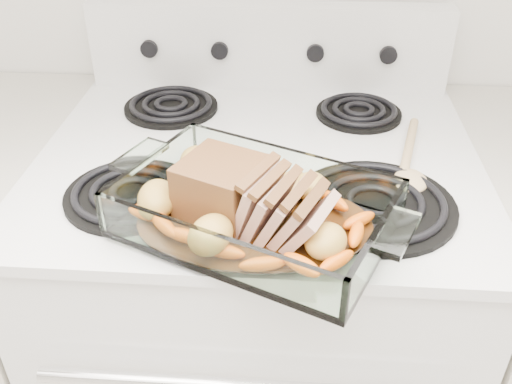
{
  "coord_description": "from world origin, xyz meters",
  "views": [
    {
      "loc": [
        0.06,
        0.77,
        1.44
      ],
      "look_at": [
        0.01,
        1.44,
        0.99
      ],
      "focal_mm": 40.0,
      "sensor_mm": 36.0,
      "label": 1
    }
  ],
  "objects": [
    {
      "name": "electric_range",
      "position": [
        0.0,
        1.66,
        0.48
      ],
      "size": [
        0.78,
        0.7,
        1.12
      ],
      "color": "white",
      "rests_on": "ground"
    },
    {
      "name": "baking_dish",
      "position": [
        0.01,
        1.42,
        0.96
      ],
      "size": [
        0.36,
        0.24,
        0.07
      ],
      "rotation": [
        0.0,
        0.0,
        -0.42
      ],
      "color": "white",
      "rests_on": "electric_range"
    },
    {
      "name": "pork_roast",
      "position": [
        -0.01,
        1.42,
        0.99
      ],
      "size": [
        0.22,
        0.11,
        0.09
      ],
      "rotation": [
        0.0,
        0.0,
        -0.35
      ],
      "color": "brown",
      "rests_on": "baking_dish"
    },
    {
      "name": "roast_vegetables",
      "position": [
        0.01,
        1.46,
        0.97
      ],
      "size": [
        0.38,
        0.21,
        0.05
      ],
      "rotation": [
        0.0,
        0.0,
        0.21
      ],
      "color": "#F75400",
      "rests_on": "baking_dish"
    },
    {
      "name": "wooden_spoon",
      "position": [
        0.26,
        1.61,
        0.95
      ],
      "size": [
        0.07,
        0.25,
        0.02
      ],
      "rotation": [
        0.0,
        0.0,
        -0.24
      ],
      "color": "tan",
      "rests_on": "electric_range"
    }
  ]
}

